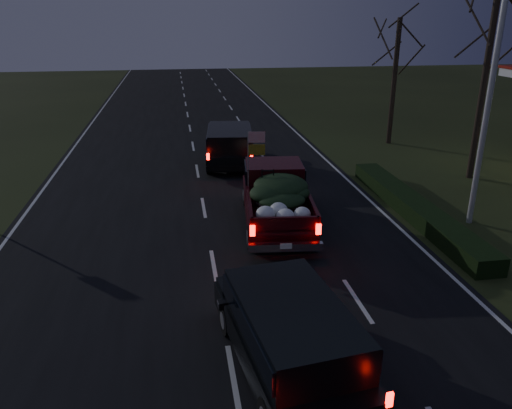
{
  "coord_description": "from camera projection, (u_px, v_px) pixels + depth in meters",
  "views": [
    {
      "loc": [
        -0.87,
        -13.37,
        7.07
      ],
      "look_at": [
        1.55,
        1.66,
        1.3
      ],
      "focal_mm": 35.0,
      "sensor_mm": 36.0,
      "label": 1
    }
  ],
  "objects": [
    {
      "name": "pickup_truck",
      "position": [
        276.0,
        194.0,
        17.75
      ],
      "size": [
        2.78,
        5.96,
        3.02
      ],
      "rotation": [
        0.0,
        0.0,
        -0.1
      ],
      "color": "#32060C",
      "rests_on": "ground"
    },
    {
      "name": "lead_suv",
      "position": [
        230.0,
        142.0,
        24.93
      ],
      "size": [
        2.74,
        5.47,
        1.51
      ],
      "rotation": [
        0.0,
        0.0,
        -0.11
      ],
      "color": "black",
      "rests_on": "ground"
    },
    {
      "name": "hedge_row",
      "position": [
        414.0,
        208.0,
        18.8
      ],
      "size": [
        1.0,
        10.0,
        0.6
      ],
      "primitive_type": "cube",
      "color": "black",
      "rests_on": "ground"
    },
    {
      "name": "bare_tree_far",
      "position": [
        397.0,
        51.0,
        27.76
      ],
      "size": [
        3.6,
        3.6,
        7.0
      ],
      "color": "black",
      "rests_on": "ground"
    },
    {
      "name": "rear_suv",
      "position": [
        290.0,
        330.0,
        10.18
      ],
      "size": [
        2.73,
        5.14,
        1.41
      ],
      "rotation": [
        0.0,
        0.0,
        0.13
      ],
      "color": "black",
      "rests_on": "ground"
    },
    {
      "name": "ground",
      "position": [
        214.0,
        267.0,
        14.98
      ],
      "size": [
        120.0,
        120.0,
        0.0
      ],
      "primitive_type": "plane",
      "color": "black",
      "rests_on": "ground"
    },
    {
      "name": "light_pole",
      "position": [
        494.0,
        68.0,
        16.29
      ],
      "size": [
        0.5,
        0.9,
        9.16
      ],
      "color": "silver",
      "rests_on": "ground"
    },
    {
      "name": "road_asphalt",
      "position": [
        214.0,
        267.0,
        14.98
      ],
      "size": [
        14.0,
        120.0,
        0.02
      ],
      "primitive_type": "cube",
      "color": "black",
      "rests_on": "ground"
    },
    {
      "name": "bare_tree_mid",
      "position": [
        492.0,
        34.0,
        21.05
      ],
      "size": [
        3.6,
        3.6,
        8.5
      ],
      "color": "black",
      "rests_on": "ground"
    }
  ]
}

